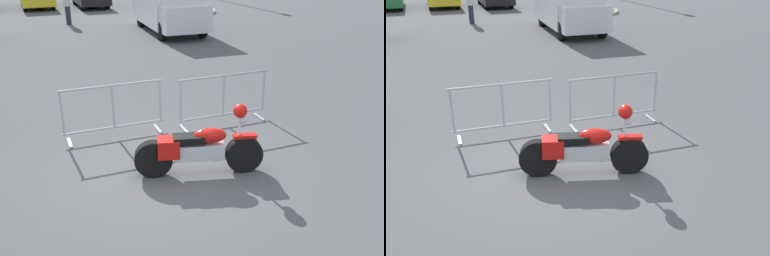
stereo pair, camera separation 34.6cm
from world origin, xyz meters
The scene contains 7 objects.
ground_plane centered at (0.00, 0.00, 0.00)m, with size 120.00×120.00×0.00m, color #4C4C4F.
motorcycle centered at (0.46, -0.18, 0.45)m, with size 2.10×0.55×1.19m.
crowd_barrier_near centered at (-0.67, 1.70, 0.55)m, with size 2.00×0.61×1.07m.
crowd_barrier_far centered at (1.60, 1.70, 0.55)m, with size 2.00×0.61×1.07m.
delivery_van centered at (3.04, 12.20, 1.24)m, with size 2.27×5.11×2.31m.
pedestrian centered at (-1.04, 15.15, 0.92)m, with size 0.39×0.39×1.69m.
planter_island centered at (5.09, 17.25, 0.40)m, with size 3.52×3.52×1.11m.
Camera 1 is at (-1.46, -6.10, 3.50)m, focal length 40.00 mm.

